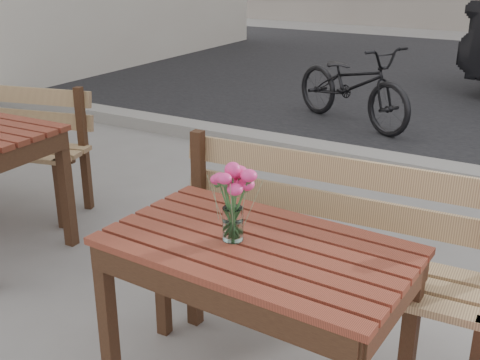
% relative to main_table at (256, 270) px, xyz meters
% --- Properties ---
extents(street, '(30.00, 8.12, 0.12)m').
position_rel_main_table_xyz_m(street, '(-0.09, 4.90, -0.53)').
color(street, black).
rests_on(street, ground).
extents(main_table, '(1.12, 0.69, 0.68)m').
position_rel_main_table_xyz_m(main_table, '(0.00, 0.00, 0.00)').
color(main_table, '#592717').
rests_on(main_table, ground).
extents(main_bench, '(1.47, 0.50, 0.90)m').
position_rel_main_table_xyz_m(main_bench, '(0.08, 0.45, -0.02)').
color(main_bench, '#896647').
rests_on(main_bench, ground).
extents(main_vase, '(0.16, 0.16, 0.29)m').
position_rel_main_table_xyz_m(main_vase, '(-0.09, -0.02, 0.29)').
color(main_vase, white).
rests_on(main_vase, main_table).
extents(bicycle, '(1.63, 1.17, 0.81)m').
position_rel_main_table_xyz_m(bicycle, '(-1.10, 3.99, -0.16)').
color(bicycle, black).
rests_on(bicycle, ground).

